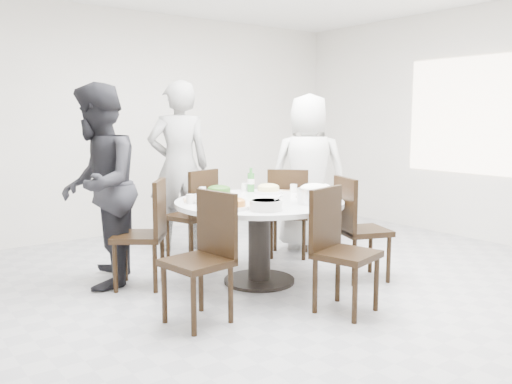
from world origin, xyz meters
TOP-DOWN VIEW (x-y plane):
  - floor at (0.00, 0.00)m, footprint 6.00×6.00m
  - wall_back at (0.00, 3.00)m, footprint 6.00×0.01m
  - wall_right at (3.00, 0.00)m, footprint 0.01×6.00m
  - window at (2.98, 0.00)m, footprint 0.04×2.20m
  - dining_table at (-0.17, 0.30)m, footprint 1.50×1.50m
  - chair_ne at (0.66, 0.87)m, footprint 0.59×0.59m
  - chair_n at (-0.25, 1.39)m, footprint 0.52×0.52m
  - chair_nw at (-1.09, 0.83)m, footprint 0.59×0.59m
  - chair_sw at (-1.12, -0.21)m, footprint 0.48×0.48m
  - chair_s at (-0.09, -0.69)m, footprint 0.51×0.51m
  - chair_se at (0.65, -0.19)m, footprint 0.54×0.54m
  - diner_right at (1.04, 0.99)m, footprint 1.01×0.97m
  - diner_middle at (-0.15, 1.82)m, footprint 0.79×0.65m
  - diner_left at (-1.35, 1.08)m, footprint 1.01×1.08m
  - dish_greens at (-0.29, 0.78)m, footprint 0.28×0.28m
  - dish_pale at (0.17, 0.61)m, footprint 0.27×0.27m
  - dish_orange at (-0.62, 0.44)m, footprint 0.24×0.24m
  - dish_redbrown at (0.29, 0.16)m, footprint 0.26×0.26m
  - dish_tofu at (-0.61, 0.07)m, footprint 0.26×0.26m
  - rice_bowl at (0.11, -0.11)m, footprint 0.30×0.30m
  - soup_bowl at (-0.43, -0.13)m, footprint 0.26×0.26m
  - beverage_bottle at (0.10, 0.80)m, footprint 0.07×0.07m
  - tea_cups at (-0.16, 0.89)m, footprint 0.07×0.07m
  - chopsticks at (-0.15, 0.99)m, footprint 0.24×0.04m

SIDE VIEW (x-z plane):
  - floor at x=0.00m, z-range -0.01..0.01m
  - dining_table at x=-0.17m, z-range 0.00..0.75m
  - chair_ne at x=0.66m, z-range 0.00..0.95m
  - chair_n at x=-0.25m, z-range 0.00..0.95m
  - chair_nw at x=-1.09m, z-range 0.00..0.95m
  - chair_sw at x=-1.12m, z-range 0.00..0.95m
  - chair_s at x=-0.09m, z-range 0.00..0.95m
  - chair_se at x=0.65m, z-range 0.00..0.95m
  - chopsticks at x=-0.15m, z-range 0.75..0.76m
  - dish_orange at x=-0.62m, z-range 0.75..0.81m
  - dish_redbrown at x=0.29m, z-range 0.75..0.81m
  - dish_tofu at x=-0.61m, z-range 0.75..0.82m
  - dish_greens at x=-0.29m, z-range 0.75..0.82m
  - dish_pale at x=0.17m, z-range 0.75..0.82m
  - tea_cups at x=-0.16m, z-range 0.75..0.83m
  - soup_bowl at x=-0.43m, z-range 0.75..0.83m
  - rice_bowl at x=0.11m, z-range 0.75..0.88m
  - beverage_bottle at x=0.10m, z-range 0.75..0.99m
  - diner_right at x=1.04m, z-range 0.00..1.74m
  - diner_left at x=-1.35m, z-range 0.00..1.78m
  - diner_middle at x=-0.15m, z-range 0.00..1.88m
  - wall_back at x=0.00m, z-range 0.00..2.80m
  - wall_right at x=3.00m, z-range 0.00..2.80m
  - window at x=2.98m, z-range 0.80..2.20m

